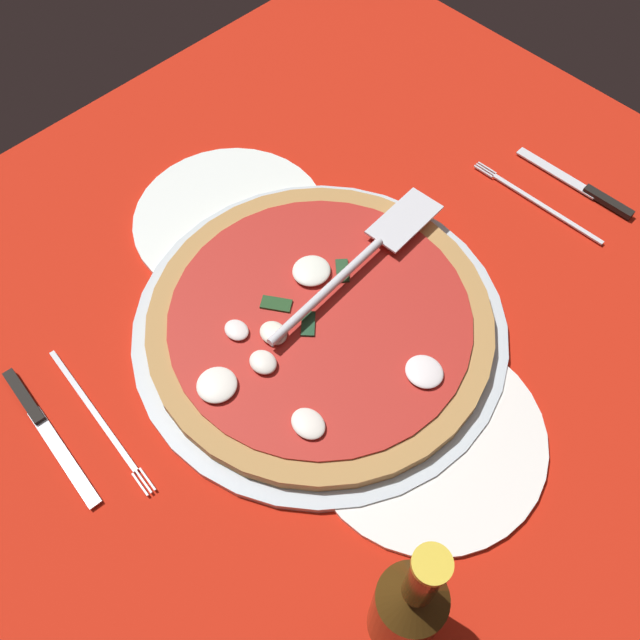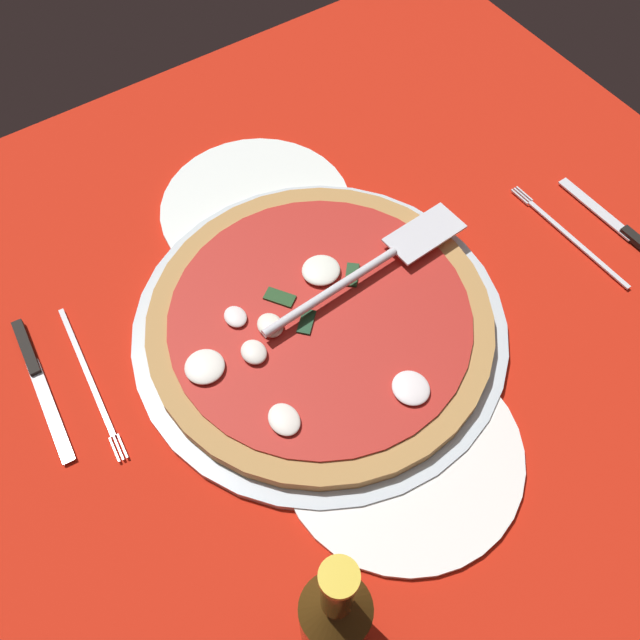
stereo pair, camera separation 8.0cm
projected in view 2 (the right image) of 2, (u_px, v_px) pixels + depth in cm
name	position (u px, v px, depth cm)	size (l,w,h in cm)	color
ground_plane	(365.00, 332.00, 82.39)	(107.88, 107.88, 0.80)	red
checker_pattern	(365.00, 330.00, 82.00)	(107.88, 107.88, 0.10)	white
pizza_pan	(320.00, 328.00, 81.35)	(43.22, 43.22, 1.27)	silver
dinner_plate_left	(402.00, 453.00, 73.30)	(25.48, 25.48, 1.00)	white
dinner_plate_right	(256.00, 208.00, 91.24)	(24.76, 24.76, 1.00)	white
pizza	(319.00, 321.00, 79.95)	(39.53, 39.53, 2.98)	#B38347
pizza_server	(372.00, 266.00, 81.18)	(5.38, 28.44, 1.00)	silver
place_setting_near	(595.00, 234.00, 89.13)	(20.26, 14.36, 1.40)	white
place_setting_far	(63.00, 380.00, 78.00)	(22.17, 12.56, 1.40)	white
beer_bottle	(335.00, 617.00, 57.37)	(5.95, 5.95, 23.24)	#41290D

